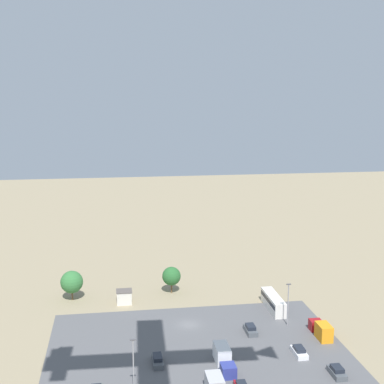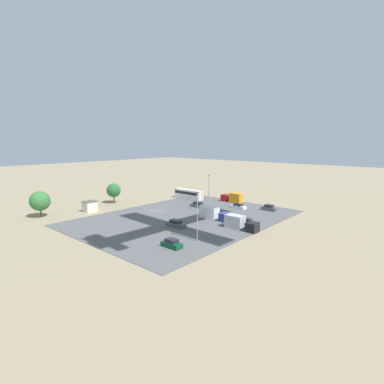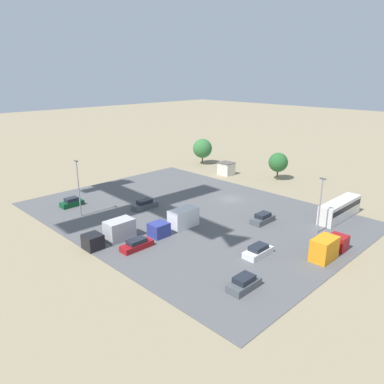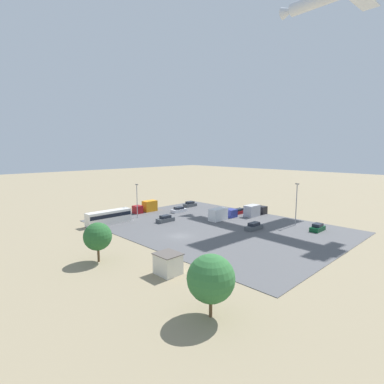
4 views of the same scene
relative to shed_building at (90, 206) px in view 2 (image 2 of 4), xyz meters
name	(u,v)px [view 2 (image 2 of 4)]	position (x,y,z in m)	size (l,w,h in m)	color
ground_plane	(157,211)	(-12.53, 13.42, -1.50)	(400.00, 400.00, 0.00)	gray
parking_lot_surface	(186,218)	(-12.53, 24.62, -1.46)	(54.02, 39.90, 0.08)	#565659
shed_building	(90,206)	(0.00, 0.00, 0.00)	(3.48, 3.17, 2.97)	silver
bus	(189,194)	(-31.70, 8.30, 0.26)	(2.50, 10.82, 3.11)	silver
parked_car_0	(238,206)	(-30.12, 28.94, -0.81)	(1.95, 4.54, 1.45)	silver
parked_car_1	(246,222)	(-17.15, 39.24, -0.82)	(1.76, 4.72, 1.43)	maroon
parked_car_2	(176,224)	(-4.93, 28.37, -0.77)	(1.76, 4.80, 1.56)	#4C5156
parked_car_3	(269,208)	(-33.80, 36.77, -0.75)	(1.97, 4.21, 1.60)	#4C5156
parked_car_4	(172,244)	(5.25, 37.21, -0.75)	(1.87, 4.05, 1.60)	#0C4723
parked_car_5	(198,205)	(-23.86, 18.98, -0.75)	(1.93, 4.45, 1.61)	#4C5156
parked_truck_0	(214,214)	(-16.03, 30.72, -0.07)	(2.42, 8.75, 2.93)	navy
parked_truck_1	(240,223)	(-12.83, 40.32, -0.07)	(2.51, 7.66, 2.94)	black
parked_truck_2	(233,198)	(-36.79, 22.68, -0.04)	(2.33, 7.10, 3.00)	maroon
tree_near_shed	(40,201)	(11.56, -3.83, 2.72)	(5.05, 5.05, 6.74)	brown
tree_apron_mid	(114,190)	(-11.12, -4.83, 2.56)	(4.33, 4.33, 6.24)	brown
light_pole_lot_centre	(197,215)	(-0.45, 38.50, 3.86)	(0.90, 0.28, 9.67)	gray
light_pole_lot_edge	(209,187)	(-32.13, 16.55, 3.35)	(0.90, 0.28, 8.67)	gray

